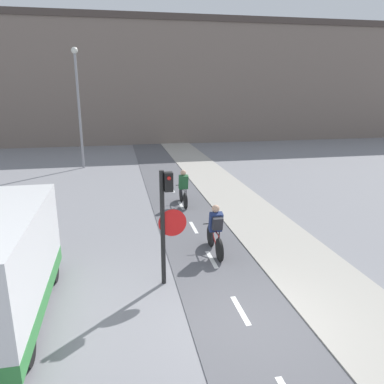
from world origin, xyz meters
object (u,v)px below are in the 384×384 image
Objects in this scene: cyclist_far at (183,189)px; traffic_light_pole at (166,215)px; cyclist_near at (215,231)px; street_lamp_far at (78,96)px.

traffic_light_pole is at bearing -103.64° from cyclist_far.
traffic_light_pole is 1.75× the size of cyclist_far.
cyclist_far is at bearing 91.11° from cyclist_near.
street_lamp_far reaches higher than traffic_light_pole.
street_lamp_far is at bearing 118.49° from cyclist_far.
cyclist_far is (-0.09, 4.71, -0.04)m from cyclist_near.
traffic_light_pole is at bearing -138.94° from cyclist_near.
street_lamp_far is 14.28m from cyclist_near.
cyclist_near reaches higher than cyclist_far.
cyclist_near is 1.03× the size of cyclist_far.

